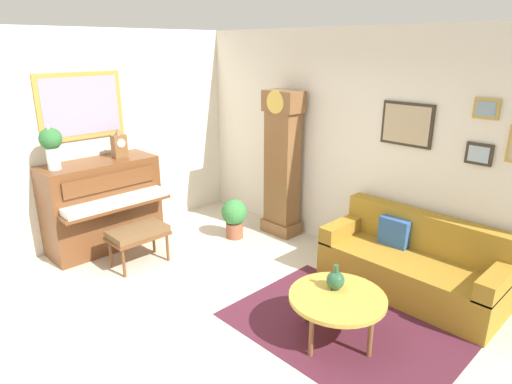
# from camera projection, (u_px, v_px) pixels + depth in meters

# --- Properties ---
(ground_plane) EXTENTS (6.40, 6.00, 0.10)m
(ground_plane) POSITION_uv_depth(u_px,v_px,m) (204.00, 321.00, 4.42)
(ground_plane) COLOR beige
(wall_left) EXTENTS (0.13, 4.90, 2.80)m
(wall_left) POSITION_uv_depth(u_px,v_px,m) (77.00, 140.00, 5.72)
(wall_left) COLOR silver
(wall_left) RESTS_ON ground_plane
(wall_back) EXTENTS (5.30, 0.13, 2.80)m
(wall_back) POSITION_uv_depth(u_px,v_px,m) (352.00, 144.00, 5.54)
(wall_back) COLOR silver
(wall_back) RESTS_ON ground_plane
(area_rug) EXTENTS (2.10, 1.50, 0.01)m
(area_rug) POSITION_uv_depth(u_px,v_px,m) (342.00, 328.00, 4.24)
(area_rug) COLOR #4C1E2D
(area_rug) RESTS_ON ground_plane
(piano) EXTENTS (0.87, 1.44, 1.18)m
(piano) POSITION_uv_depth(u_px,v_px,m) (103.00, 204.00, 5.79)
(piano) COLOR brown
(piano) RESTS_ON ground_plane
(piano_bench) EXTENTS (0.42, 0.70, 0.48)m
(piano_bench) POSITION_uv_depth(u_px,v_px,m) (138.00, 234.00, 5.35)
(piano_bench) COLOR brown
(piano_bench) RESTS_ON ground_plane
(grandfather_clock) EXTENTS (0.52, 0.34, 2.03)m
(grandfather_clock) POSITION_uv_depth(u_px,v_px,m) (282.00, 168.00, 6.11)
(grandfather_clock) COLOR brown
(grandfather_clock) RESTS_ON ground_plane
(couch) EXTENTS (1.90, 0.80, 0.84)m
(couch) POSITION_uv_depth(u_px,v_px,m) (413.00, 264.00, 4.80)
(couch) COLOR olive
(couch) RESTS_ON ground_plane
(coffee_table) EXTENTS (0.88, 0.88, 0.44)m
(coffee_table) POSITION_uv_depth(u_px,v_px,m) (337.00, 299.00, 3.97)
(coffee_table) COLOR gold
(coffee_table) RESTS_ON ground_plane
(mantel_clock) EXTENTS (0.13, 0.18, 0.38)m
(mantel_clock) POSITION_uv_depth(u_px,v_px,m) (119.00, 145.00, 5.75)
(mantel_clock) COLOR brown
(mantel_clock) RESTS_ON piano
(flower_vase) EXTENTS (0.26, 0.26, 0.58)m
(flower_vase) POSITION_uv_depth(u_px,v_px,m) (51.00, 143.00, 5.15)
(flower_vase) COLOR silver
(flower_vase) RESTS_ON piano
(green_jug) EXTENTS (0.17, 0.17, 0.24)m
(green_jug) POSITION_uv_depth(u_px,v_px,m) (335.00, 280.00, 4.05)
(green_jug) COLOR #234C33
(green_jug) RESTS_ON coffee_table
(potted_plant) EXTENTS (0.36, 0.36, 0.56)m
(potted_plant) POSITION_uv_depth(u_px,v_px,m) (234.00, 216.00, 6.14)
(potted_plant) COLOR #935138
(potted_plant) RESTS_ON ground_plane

